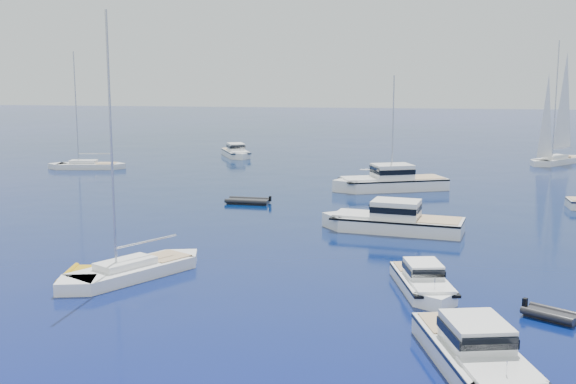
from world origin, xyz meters
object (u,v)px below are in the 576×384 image
Objects in this scene: motor_cruiser_near at (423,291)px; tender_yellow at (80,279)px; motor_cruiser_right at (476,370)px; sailboat_fore at (132,277)px.

motor_cruiser_near is 19.56m from tender_yellow.
tender_yellow is at bearing -9.91° from motor_cruiser_near.
motor_cruiser_right is 21.30m from sailboat_fore.
motor_cruiser_right is (1.83, -10.34, 0.00)m from motor_cruiser_near.
motor_cruiser_right is at bearing 88.12° from motor_cruiser_near.
motor_cruiser_right is 2.60× the size of tender_yellow.
motor_cruiser_right is at bearing -33.19° from tender_yellow.
motor_cruiser_right is 23.46m from tender_yellow.
motor_cruiser_right reaches higher than tender_yellow.
motor_cruiser_right reaches higher than motor_cruiser_near.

